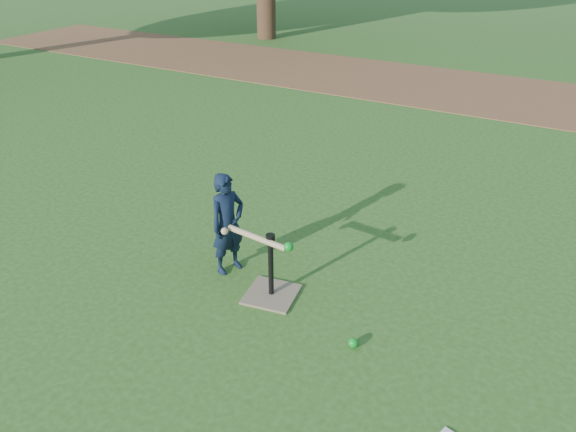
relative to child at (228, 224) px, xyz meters
The scene contains 6 objects.
ground 0.81m from the child, 30.13° to the right, with size 80.00×80.00×0.00m, color #285116.
dirt_strip 7.21m from the child, 85.49° to the left, with size 24.00×3.00×0.01m, color brown.
child is the anchor object (origin of this frame).
wiffle_ball_ground 1.57m from the child, 16.76° to the right, with size 0.08×0.08×0.08m, color #0C871E.
batting_tee 0.69m from the child, 17.14° to the right, with size 0.49×0.49×0.61m.
swing_action 0.52m from the child, 23.78° to the right, with size 0.71×0.16×0.12m.
Camera 1 is at (2.06, -3.26, 2.95)m, focal length 35.00 mm.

